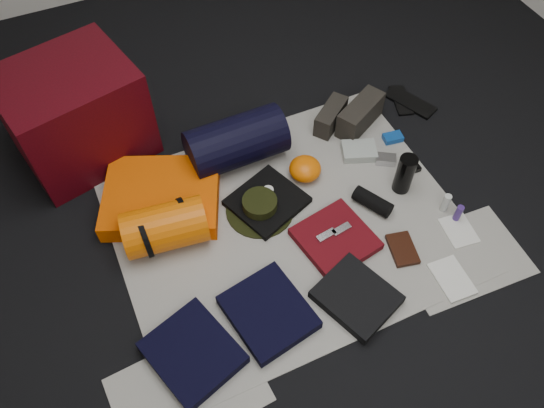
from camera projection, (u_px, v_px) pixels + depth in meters
name	position (u px, v px, depth m)	size (l,w,h in m)	color
floor	(288.00, 225.00, 2.57)	(4.50, 4.50, 0.02)	black
newspaper_mat	(288.00, 224.00, 2.56)	(1.60, 1.30, 0.01)	#BAB8AC
newspaper_sheet_front_left	(188.00, 390.00, 2.10)	(0.58, 0.40, 0.00)	#BAB8AC
newspaper_sheet_front_right	(461.00, 257.00, 2.45)	(0.58, 0.40, 0.00)	#BAB8AC
red_cabinet	(76.00, 114.00, 2.63)	(0.61, 0.51, 0.51)	#43040C
sleeping_pad	(162.00, 197.00, 2.58)	(0.55, 0.45, 0.10)	#F25702
stuff_sack	(165.00, 227.00, 2.41)	(0.22, 0.22, 0.37)	#DE5C03
sack_strap_left	(144.00, 235.00, 2.39)	(0.22, 0.22, 0.03)	black
sack_strap_right	(186.00, 220.00, 2.44)	(0.22, 0.22, 0.03)	black
navy_duffel	(236.00, 142.00, 2.69)	(0.26, 0.26, 0.50)	black
boonie_brim	(260.00, 210.00, 2.60)	(0.33, 0.33, 0.01)	black
boonie_crown	(260.00, 205.00, 2.56)	(0.17, 0.17, 0.07)	black
hiking_boot_left	(331.00, 116.00, 2.89)	(0.25, 0.09, 0.12)	#292620
hiking_boot_right	(360.00, 115.00, 2.88)	(0.31, 0.12, 0.15)	#292620
flip_flop_left	(410.00, 102.00, 3.04)	(0.11, 0.30, 0.02)	black
flip_flop_right	(401.00, 100.00, 3.05)	(0.09, 0.24, 0.01)	black
trousers_navy_a	(193.00, 353.00, 2.15)	(0.31, 0.35, 0.06)	black
trousers_navy_b	(268.00, 312.00, 2.26)	(0.31, 0.35, 0.06)	black
trousers_charcoal	(356.00, 297.00, 2.30)	(0.28, 0.32, 0.05)	black
black_tshirt	(267.00, 201.00, 2.61)	(0.33, 0.31, 0.03)	black
red_shirt	(335.00, 239.00, 2.48)	(0.32, 0.32, 0.04)	#570910
orange_stuff_sack	(305.00, 169.00, 2.68)	(0.16, 0.16, 0.11)	#DE5C03
first_aid_pouch	(359.00, 151.00, 2.80)	(0.18, 0.13, 0.04)	#9CA59E
water_bottle	(405.00, 174.00, 2.59)	(0.09, 0.09, 0.22)	black
speaker	(373.00, 202.00, 2.58)	(0.08, 0.08, 0.20)	black
compact_camera	(386.00, 159.00, 2.76)	(0.10, 0.06, 0.04)	silver
cyan_case	(393.00, 138.00, 2.86)	(0.10, 0.06, 0.03)	#0F4291
toiletry_purple	(458.00, 213.00, 2.53)	(0.03, 0.03, 0.10)	#3C2270
toiletry_clear	(446.00, 203.00, 2.56)	(0.04, 0.04, 0.11)	#B9BEB9
paperback_book	(402.00, 249.00, 2.46)	(0.11, 0.17, 0.02)	black
map_booklet	(452.00, 279.00, 2.37)	(0.14, 0.21, 0.01)	silver
map_printout	(459.00, 230.00, 2.53)	(0.14, 0.18, 0.01)	silver
sunglasses	(411.00, 170.00, 2.73)	(0.10, 0.04, 0.03)	black
key_cluster	(210.00, 376.00, 2.12)	(0.06, 0.06, 0.01)	silver
tape_roll	(268.00, 191.00, 2.60)	(0.05, 0.05, 0.04)	silver
energy_bar_a	(326.00, 235.00, 2.46)	(0.10, 0.04, 0.01)	silver
energy_bar_b	(341.00, 229.00, 2.47)	(0.10, 0.04, 0.01)	silver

